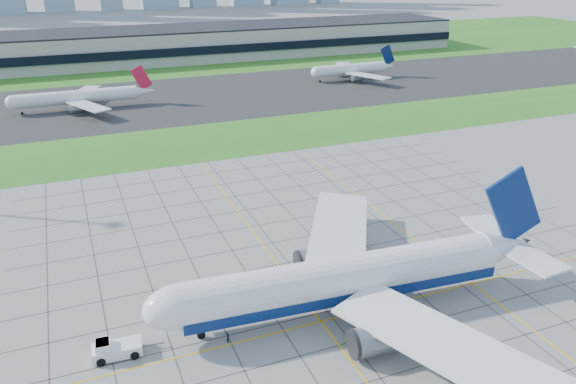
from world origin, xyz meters
name	(u,v)px	position (x,y,z in m)	size (l,w,h in m)	color
ground	(372,300)	(0.00, 0.00, 0.00)	(1400.00, 1400.00, 0.00)	#9C9D97
grass_median	(219,139)	(0.00, 90.00, 0.02)	(700.00, 35.00, 0.04)	#287320
asphalt_taxiway	(180,98)	(0.00, 145.00, 0.03)	(700.00, 75.00, 0.04)	#383838
grass_far	(137,54)	(0.00, 255.00, 0.02)	(700.00, 145.00, 0.04)	#287320
apron_markings	(343,266)	(0.43, 11.09, 0.02)	(120.00, 130.00, 0.03)	#474744
terminal	(220,41)	(40.00, 229.87, 7.89)	(260.00, 43.00, 15.80)	#B7B7B2
airliner	(347,279)	(-5.14, -0.68, 5.59)	(64.95, 65.63, 20.43)	white
pushback_tug	(114,349)	(-39.49, 1.55, 1.20)	(9.75, 3.79, 2.69)	white
crew_near	(228,338)	(-24.29, -1.43, 0.80)	(0.58, 0.38, 1.60)	black
distant_jet_1	(78,97)	(-36.09, 142.12, 4.49)	(46.97, 42.66, 14.08)	white
distant_jet_2	(352,69)	(76.47, 150.93, 4.49)	(38.11, 42.66, 14.08)	white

